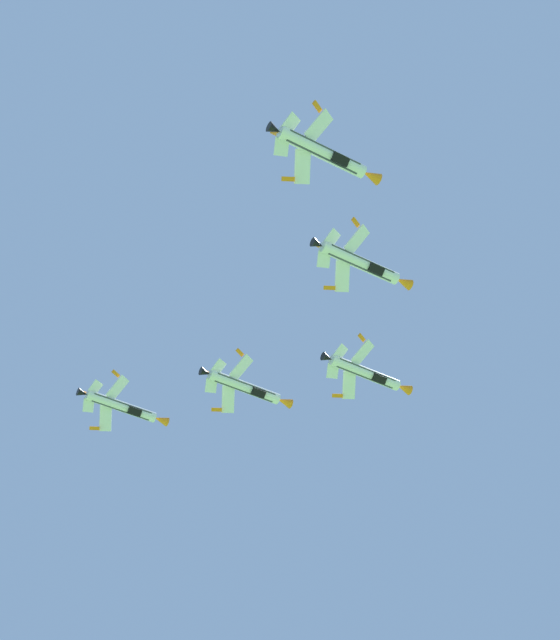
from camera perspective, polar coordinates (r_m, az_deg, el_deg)
fighter_jet_lead at (r=154.60m, az=4.85°, el=-2.98°), size 12.05×12.56×6.81m
fighter_jet_left_wing at (r=157.16m, az=-1.92°, el=-3.78°), size 12.08×12.56×6.93m
fighter_jet_right_wing at (r=138.04m, az=4.57°, el=3.16°), size 12.11×12.56×7.08m
fighter_jet_left_outer at (r=168.28m, az=-8.77°, el=-4.81°), size 12.17×12.56×7.34m
fighter_jet_right_outer at (r=125.84m, az=2.48°, el=9.28°), size 12.10×12.56×7.04m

